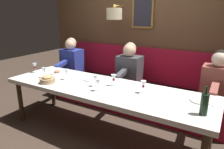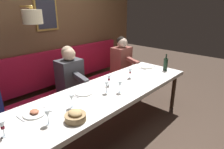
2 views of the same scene
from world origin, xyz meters
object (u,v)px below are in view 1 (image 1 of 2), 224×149
at_px(wine_glass_0, 98,82).
at_px(wine_glass_5, 114,78).
at_px(wine_glass_2, 44,71).
at_px(wine_glass_6, 66,72).
at_px(wine_glass_1, 95,78).
at_px(wine_bottle, 204,104).
at_px(wine_glass_3, 35,66).
at_px(wine_glass_4, 143,84).
at_px(diner_nearest, 217,80).
at_px(diner_middle, 72,59).
at_px(bread_bowl, 47,80).
at_px(diner_near, 129,67).
at_px(dining_table, 103,91).

relative_size(wine_glass_0, wine_glass_5, 1.00).
relative_size(wine_glass_2, wine_glass_6, 1.00).
xyz_separation_m(wine_glass_1, wine_bottle, (-0.13, -1.40, -0.00)).
xyz_separation_m(wine_glass_2, wine_glass_3, (0.12, 0.37, -0.00)).
bearing_deg(wine_glass_6, wine_glass_4, -86.03).
distance_m(diner_nearest, wine_glass_0, 1.67).
xyz_separation_m(wine_glass_3, wine_glass_4, (0.07, -1.94, 0.00)).
relative_size(diner_nearest, wine_bottle, 2.64).
relative_size(wine_glass_3, wine_bottle, 0.55).
bearing_deg(wine_glass_5, diner_nearest, -57.63).
height_order(wine_glass_2, wine_glass_5, same).
distance_m(diner_nearest, diner_middle, 2.68).
height_order(wine_glass_6, wine_bottle, wine_bottle).
bearing_deg(diner_nearest, bread_bowl, 118.51).
bearing_deg(wine_glass_5, diner_near, 10.30).
relative_size(wine_glass_0, wine_glass_4, 1.00).
distance_m(wine_glass_5, bread_bowl, 0.97).
height_order(wine_glass_1, bread_bowl, wine_glass_1).
height_order(wine_glass_1, wine_glass_5, same).
bearing_deg(wine_glass_6, wine_glass_2, 106.07).
bearing_deg(wine_glass_3, wine_glass_4, -88.00).
xyz_separation_m(diner_nearest, wine_glass_3, (-0.89, 2.71, 0.04)).
bearing_deg(diner_near, wine_glass_2, 135.90).
relative_size(diner_near, wine_glass_6, 4.82).
relative_size(diner_middle, wine_glass_5, 4.82).
relative_size(wine_glass_3, bread_bowl, 0.75).
relative_size(diner_near, wine_glass_1, 4.82).
height_order(wine_glass_1, wine_glass_4, same).
bearing_deg(wine_glass_5, bread_bowl, 112.72).
bearing_deg(wine_bottle, wine_glass_5, 76.96).
relative_size(wine_glass_0, wine_glass_1, 1.00).
bearing_deg(diner_nearest, wine_glass_2, 113.24).
distance_m(wine_glass_1, bread_bowl, 0.73).
xyz_separation_m(diner_near, wine_glass_1, (-0.92, 0.06, 0.04)).
distance_m(dining_table, wine_glass_2, 1.03).
bearing_deg(wine_glass_1, wine_glass_4, -80.92).
xyz_separation_m(diner_middle, wine_glass_0, (-1.05, -1.38, 0.04)).
distance_m(wine_glass_0, wine_glass_6, 0.70).
bearing_deg(diner_near, wine_glass_0, -176.23).
xyz_separation_m(wine_glass_4, wine_glass_6, (-0.08, 1.21, 0.00)).
height_order(wine_glass_3, bread_bowl, wine_glass_3).
bearing_deg(wine_glass_1, wine_bottle, -95.36).
bearing_deg(diner_near, wine_glass_4, -143.79).
bearing_deg(bread_bowl, diner_middle, 25.70).
relative_size(diner_middle, wine_glass_4, 4.82).
xyz_separation_m(diner_middle, bread_bowl, (-1.15, -0.55, -0.03)).
bearing_deg(wine_glass_1, wine_glass_2, 95.17).
bearing_deg(bread_bowl, wine_glass_1, -71.69).
distance_m(dining_table, wine_glass_6, 0.67).
relative_size(wine_glass_4, wine_glass_6, 1.00).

